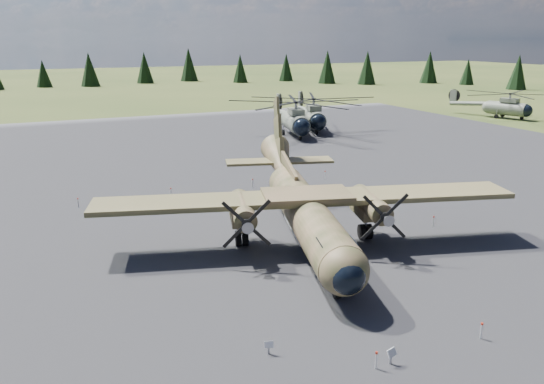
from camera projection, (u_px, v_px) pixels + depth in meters
name	position (u px, v px, depth m)	size (l,w,h in m)	color
ground	(230.00, 262.00, 34.21)	(500.00, 500.00, 0.00)	brown
apron	(189.00, 216.00, 43.00)	(120.00, 120.00, 0.04)	#545458
transport_plane	(303.00, 203.00, 37.32)	(28.54, 25.51, 9.50)	#414425
helicopter_near	(295.00, 111.00, 77.29)	(24.28, 25.60, 5.18)	slate
helicopter_mid	(313.00, 108.00, 81.75)	(25.19, 25.69, 5.14)	slate
helicopter_far	(507.00, 100.00, 95.00)	(22.77, 23.01, 4.55)	slate
info_placard_left	(269.00, 346.00, 24.06)	(0.46, 0.28, 0.67)	gray
info_placard_right	(391.00, 354.00, 23.28)	(0.54, 0.35, 0.78)	gray
barrier_fence	(223.00, 256.00, 33.83)	(33.12, 29.62, 0.85)	silver
treeline	(218.00, 177.00, 36.26)	(312.17, 310.95, 10.98)	black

